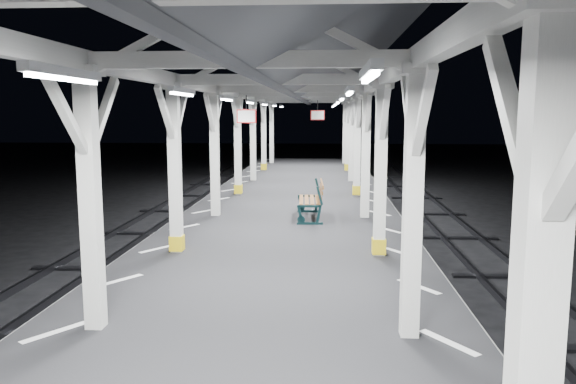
# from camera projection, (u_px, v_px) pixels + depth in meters

# --- Properties ---
(ground) EXTENTS (120.00, 120.00, 0.00)m
(ground) POSITION_uv_depth(u_px,v_px,m) (266.00, 342.00, 9.25)
(ground) COLOR black
(ground) RESTS_ON ground
(platform) EXTENTS (6.00, 50.00, 1.00)m
(platform) POSITION_uv_depth(u_px,v_px,m) (266.00, 313.00, 9.18)
(platform) COLOR black
(platform) RESTS_ON ground
(hazard_stripes_left) EXTENTS (1.00, 48.00, 0.01)m
(hazard_stripes_left) POSITION_uv_depth(u_px,v_px,m) (119.00, 281.00, 9.27)
(hazard_stripes_left) COLOR silver
(hazard_stripes_left) RESTS_ON platform
(hazard_stripes_right) EXTENTS (1.00, 48.00, 0.01)m
(hazard_stripes_right) POSITION_uv_depth(u_px,v_px,m) (419.00, 287.00, 8.95)
(hazard_stripes_right) COLOR silver
(hazard_stripes_right) RESTS_ON platform
(canopy) EXTENTS (5.40, 49.00, 4.65)m
(canopy) POSITION_uv_depth(u_px,v_px,m) (265.00, 60.00, 8.59)
(canopy) COLOR silver
(canopy) RESTS_ON platform
(bench_mid) EXTENTS (0.75, 1.83, 0.98)m
(bench_mid) POSITION_uv_depth(u_px,v_px,m) (313.00, 199.00, 14.70)
(bench_mid) COLOR black
(bench_mid) RESTS_ON platform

